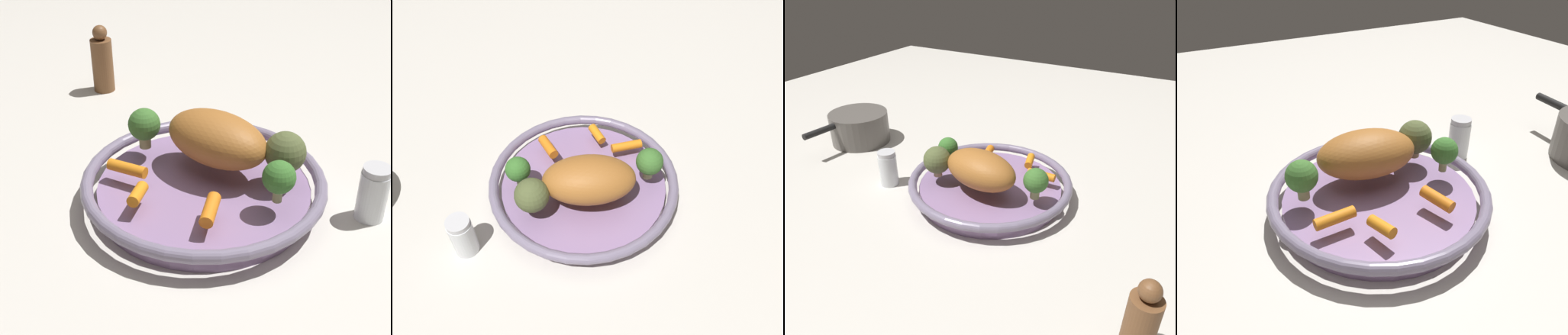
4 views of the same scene
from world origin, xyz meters
The scene contains 10 objects.
ground_plane centered at (0.00, 0.00, 0.00)m, with size 2.29×2.29×0.00m, color beige.
serving_bowl centered at (0.00, 0.00, 0.02)m, with size 0.35×0.35×0.05m.
roast_chicken_piece centered at (0.00, -0.04, 0.08)m, with size 0.16×0.10×0.08m, color #A5632A.
baby_carrot_left centered at (0.05, 0.09, 0.05)m, with size 0.02×0.02×0.04m, color orange.
baby_carrot_back centered at (0.10, 0.05, 0.05)m, with size 0.02×0.02×0.06m, color orange.
baby_carrot_near_rim centered at (-0.05, 0.08, 0.06)m, with size 0.02×0.02×0.05m, color orange.
broccoli_floret_edge centered at (0.11, -0.03, 0.08)m, with size 0.05×0.05×0.06m.
broccoli_floret_small centered at (-0.12, 0.01, 0.08)m, with size 0.04×0.04×0.06m.
broccoli_floret_large centered at (-0.10, -0.05, 0.08)m, with size 0.06×0.06×0.07m.
salt_shaker centered at (-0.22, -0.07, 0.04)m, with size 0.04×0.04×0.08m.
Camera 4 is at (0.25, 0.43, 0.39)m, focal length 35.59 mm.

